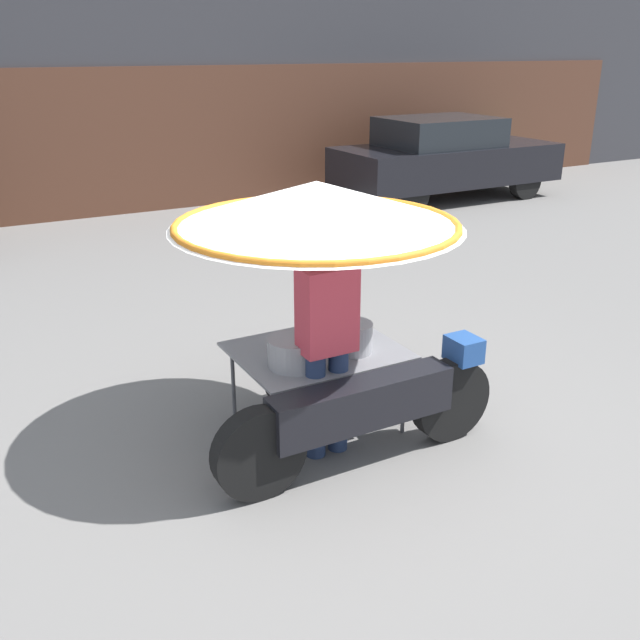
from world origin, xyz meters
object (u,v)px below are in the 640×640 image
Objects in this scene: vendor_person at (327,337)px; vendor_motorcycle_cart at (322,242)px; parked_car at (445,157)px; potted_plant at (496,153)px.

vendor_motorcycle_cart is at bearing 67.33° from vendor_person.
vendor_motorcycle_cart is 0.51× the size of parked_car.
vendor_motorcycle_cart reaches higher than parked_car.
vendor_person is (-0.13, -0.30, -0.57)m from vendor_motorcycle_cart.
vendor_person is at bearing -112.67° from vendor_motorcycle_cart.
parked_car is (6.22, 6.49, -0.68)m from vendor_motorcycle_cart.
vendor_motorcycle_cart is at bearing -133.75° from parked_car.
potted_plant is (8.57, 7.70, -0.92)m from vendor_motorcycle_cart.
vendor_motorcycle_cart is 1.35× the size of vendor_person.
vendor_person is 1.63× the size of potted_plant.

